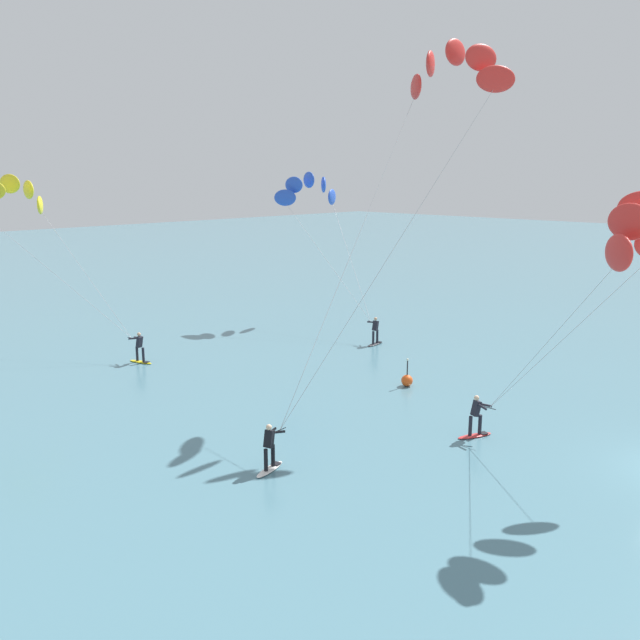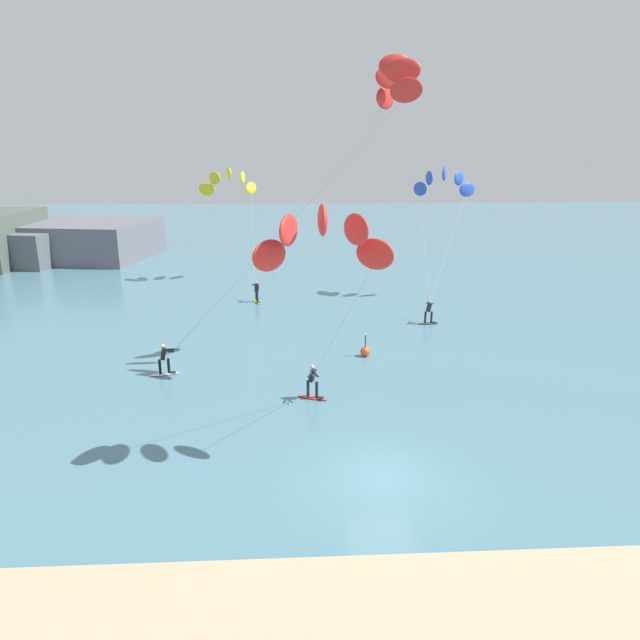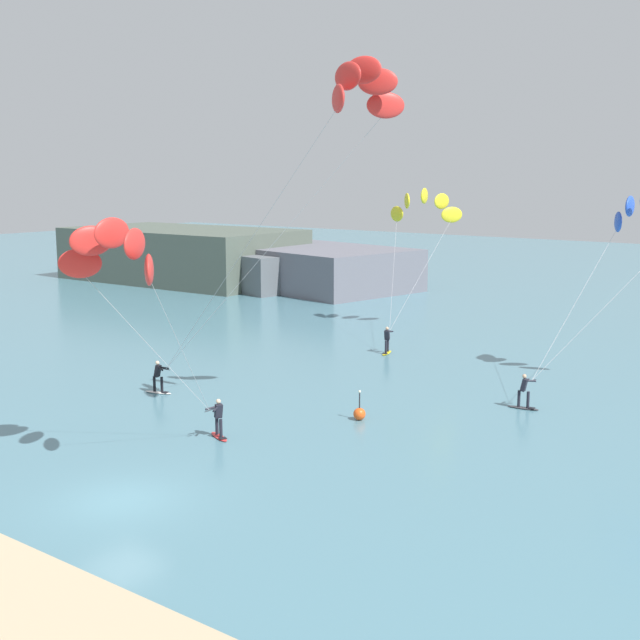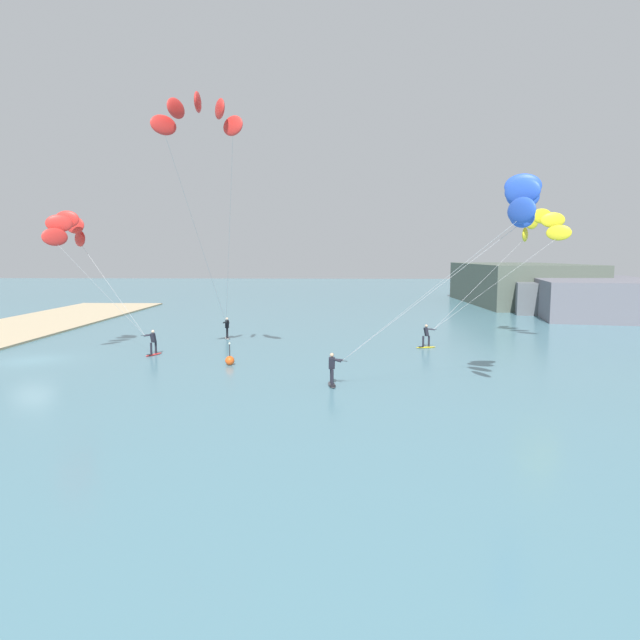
# 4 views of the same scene
# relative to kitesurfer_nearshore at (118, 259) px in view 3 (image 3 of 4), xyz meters

# --- Properties ---
(ground_plane) EXTENTS (240.00, 240.00, 0.00)m
(ground_plane) POSITION_rel_kitesurfer_nearshore_xyz_m (2.07, -1.97, -7.96)
(ground_plane) COLOR slate
(kitesurfer_nearshore) EXTENTS (5.00, 6.62, 9.46)m
(kitesurfer_nearshore) POSITION_rel_kitesurfer_nearshore_xyz_m (0.00, 0.00, 0.00)
(kitesurfer_nearshore) COLOR red
(kitesurfer_nearshore) RESTS_ON ground
(kitesurfer_far_out) EXTENTS (5.76, 10.90, 10.00)m
(kitesurfer_far_out) POSITION_rel_kitesurfer_nearshore_xyz_m (-6.27, 31.97, 0.50)
(kitesurfer_far_out) COLOR yellow
(kitesurfer_far_out) RESTS_ON ground
(kitesurfer_downwind) EXTENTS (13.49, 5.25, 15.64)m
(kitesurfer_downwind) POSITION_rel_kitesurfer_nearshore_xyz_m (3.54, 9.42, 5.89)
(kitesurfer_downwind) COLOR white
(kitesurfer_downwind) RESTS_ON ground
(marker_buoy) EXTENTS (0.56, 0.56, 1.38)m
(marker_buoy) POSITION_rel_kitesurfer_nearshore_xyz_m (3.08, 10.80, -7.66)
(marker_buoy) COLOR #EA5119
(marker_buoy) RESTS_ON ground
(distant_headland) EXTENTS (37.05, 18.61, 5.37)m
(distant_headland) POSITION_rel_kitesurfer_nearshore_xyz_m (-35.23, 43.39, -5.68)
(distant_headland) COLOR slate
(distant_headland) RESTS_ON ground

